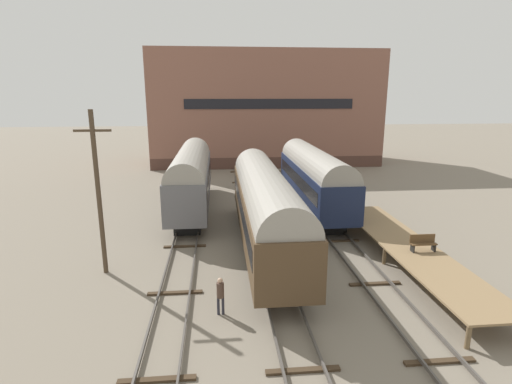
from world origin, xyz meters
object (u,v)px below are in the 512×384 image
at_px(train_car_grey, 191,175).
at_px(train_car_brown, 265,204).
at_px(train_car_navy, 314,175).
at_px(bench, 423,242).
at_px(person_worker, 220,293).
at_px(utility_pole, 98,192).

relative_size(train_car_grey, train_car_brown, 0.89).
relative_size(train_car_navy, bench, 11.05).
relative_size(person_worker, utility_pole, 0.20).
height_order(train_car_grey, person_worker, train_car_grey).
xyz_separation_m(train_car_navy, utility_pole, (-13.80, -10.70, 1.59)).
height_order(bench, person_worker, bench).
bearing_deg(train_car_brown, utility_pole, -164.43).
bearing_deg(person_worker, utility_pole, 141.79).
relative_size(train_car_brown, person_worker, 10.10).
height_order(train_car_grey, train_car_brown, train_car_grey).
bearing_deg(utility_pole, train_car_grey, 71.16).
relative_size(train_car_navy, train_car_grey, 1.00).
bearing_deg(person_worker, bench, 18.15).
distance_m(train_car_navy, bench, 12.40).
bearing_deg(train_car_brown, bench, -24.49).
bearing_deg(bench, train_car_grey, 135.72).
bearing_deg(bench, train_car_brown, 155.51).
distance_m(bench, utility_pole, 17.25).
bearing_deg(bench, train_car_navy, 104.85).
distance_m(train_car_brown, utility_pole, 9.33).
height_order(train_car_navy, utility_pole, utility_pole).
xyz_separation_m(train_car_navy, train_car_brown, (-4.94, -8.23, 0.04)).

